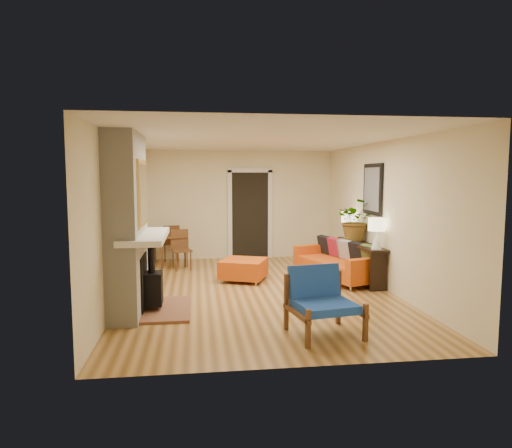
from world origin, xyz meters
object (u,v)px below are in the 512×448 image
Objects in this scene: sofa at (340,262)px; lamp_near at (377,230)px; ottoman at (243,268)px; houseplant at (356,220)px; console_table at (361,251)px; dining_table at (172,240)px; blue_chair at (321,297)px; lamp_far at (349,221)px.

sofa is 1.22m from lamp_near.
lamp_near is at bearing -69.13° from sofa.
houseplant is (2.22, 0.00, 0.91)m from ottoman.
console_table is at bearing 90.00° from lamp_near.
dining_table is at bearing 154.41° from houseplant.
ottoman is at bearing 102.44° from blue_chair.
dining_table reaches higher than sofa.
dining_table is at bearing 113.62° from blue_chair.
sofa is at bearing -121.57° from lamp_far.
lamp_far is (0.00, 1.48, 0.00)m from lamp_near.
ottoman is 1.24× the size of houseplant.
sofa is 2.50× the size of houseplant.
lamp_near is 0.65× the size of houseplant.
sofa reaches higher than console_table.
houseplant is (0.34, 0.10, 0.81)m from sofa.
blue_chair is at bearing -117.00° from houseplant.
houseplant is at bearing 63.00° from blue_chair.
sofa is at bearing -163.20° from houseplant.
blue_chair reaches higher than console_table.
lamp_far is at bearing 66.02° from blue_chair.
lamp_near is 1.00× the size of lamp_far.
lamp_far is at bearing 90.00° from lamp_near.
lamp_far reaches higher than ottoman.
lamp_near reaches higher than dining_table.
dining_table is 4.61m from lamp_near.
blue_chair is at bearing -66.38° from dining_table.
houseplant is (-0.01, -0.46, 0.08)m from lamp_far.
lamp_far is (0.00, 0.75, 0.49)m from console_table.
dining_table is 3.91m from lamp_far.
dining_table is 1.93× the size of houseplant.
dining_table is 2.98× the size of lamp_near.
console_table is (3.65, -2.04, 0.02)m from dining_table.
console_table is at bearing 60.46° from blue_chair.
dining_table reaches higher than console_table.
sofa is 1.13× the size of console_table.
lamp_near is at bearing -90.00° from console_table.
blue_chair is (0.67, -3.04, 0.22)m from ottoman.
sofa is 3.18m from blue_chair.
houseplant is at bearing 90.56° from lamp_near.
lamp_near is 1.02m from houseplant.
dining_table is (-3.31, 1.85, 0.22)m from sofa.
console_table is at bearing -7.38° from ottoman.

